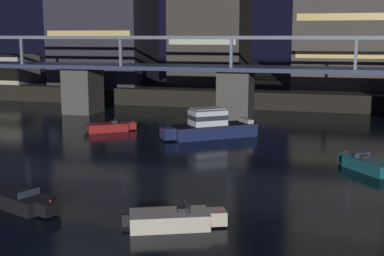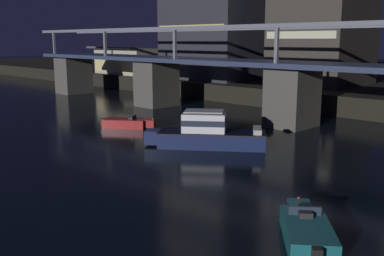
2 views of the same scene
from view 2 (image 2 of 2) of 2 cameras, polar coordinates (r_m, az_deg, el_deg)
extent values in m
cube|color=#4C4944|center=(69.82, -15.08, 6.65)|extent=(3.60, 4.40, 5.55)
cube|color=#4C4944|center=(54.36, -4.63, 5.78)|extent=(3.60, 4.40, 5.55)
cube|color=#4C4944|center=(42.01, 12.85, 3.91)|extent=(3.60, 4.40, 5.55)
cube|color=#2D3856|center=(41.74, 13.03, 8.00)|extent=(82.34, 6.40, 0.45)
cube|color=slate|center=(39.26, 10.99, 12.89)|extent=(82.34, 0.36, 0.36)
cube|color=slate|center=(44.21, 15.24, 12.51)|extent=(82.34, 0.36, 0.36)
cube|color=slate|center=(68.19, -17.41, 10.49)|extent=(0.30, 0.30, 3.20)
cube|color=slate|center=(57.35, -11.20, 10.72)|extent=(0.30, 0.30, 3.20)
cube|color=slate|center=(47.46, -2.24, 10.85)|extent=(0.30, 0.30, 3.20)
cube|color=slate|center=(39.24, 10.91, 10.56)|extent=(0.30, 0.30, 3.20)
cube|color=#F2D172|center=(63.86, -0.30, 12.81)|extent=(12.73, 0.10, 0.90)
cube|color=beige|center=(56.66, 13.76, 11.63)|extent=(9.61, 0.10, 0.90)
cube|color=#B2AD9E|center=(78.00, -8.20, 8.57)|extent=(12.00, 6.00, 4.40)
cube|color=#EAD88C|center=(76.20, -10.02, 8.12)|extent=(11.20, 0.10, 2.64)
cube|color=#4C4C51|center=(75.78, -10.44, 10.20)|extent=(12.40, 1.60, 0.30)
cube|color=#19234C|center=(33.43, 2.58, -1.45)|extent=(7.94, 6.91, 1.20)
cube|color=#19234C|center=(34.05, -5.07, -1.11)|extent=(1.74, 1.80, 1.04)
cube|color=black|center=(33.32, 2.59, -0.53)|extent=(8.05, 7.03, 0.10)
cube|color=white|center=(33.22, 1.57, 0.76)|extent=(3.82, 3.61, 1.40)
cube|color=#283342|center=(33.21, 1.57, 0.85)|extent=(3.87, 3.67, 0.44)
cube|color=silver|center=(33.08, 1.58, 2.21)|extent=(3.44, 3.25, 0.08)
cube|color=#B7B2A8|center=(33.20, 8.46, -0.28)|extent=(1.74, 2.02, 0.36)
cube|color=#196066|center=(18.72, 14.70, -12.97)|extent=(3.84, 4.18, 0.80)
cube|color=#196066|center=(20.89, 13.69, -10.15)|extent=(1.34, 1.32, 0.70)
cube|color=#283342|center=(19.27, 14.40, -10.36)|extent=(1.12, 0.92, 0.36)
cube|color=#262628|center=(19.06, 14.50, -10.80)|extent=(0.69, 0.66, 0.24)
cube|color=black|center=(16.76, 15.87, -15.65)|extent=(0.51, 0.51, 0.60)
sphere|color=red|center=(20.97, 13.65, -8.81)|extent=(0.12, 0.12, 0.12)
cube|color=maroon|center=(41.40, -8.66, 0.63)|extent=(4.23, 3.72, 0.80)
cube|color=maroon|center=(40.73, -5.43, 0.61)|extent=(1.31, 1.33, 0.70)
cube|color=#283342|center=(41.05, -7.55, 1.40)|extent=(0.86, 1.16, 0.36)
cube|color=#262628|center=(41.13, -7.88, 1.32)|extent=(0.65, 0.69, 0.24)
cube|color=black|center=(42.08, -11.46, 0.85)|extent=(0.50, 0.50, 0.60)
sphere|color=#33D84C|center=(40.59, -5.10, 1.19)|extent=(0.12, 0.12, 0.12)
camera|label=1|loc=(25.28, -110.58, -0.64)|focal=48.98mm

